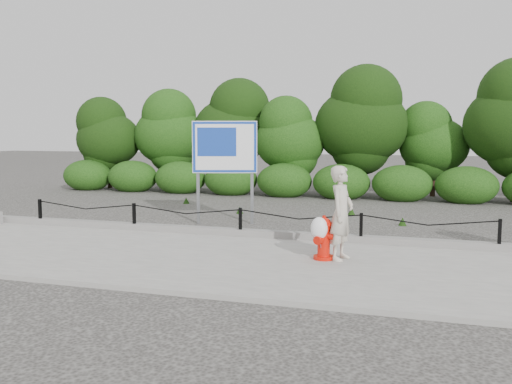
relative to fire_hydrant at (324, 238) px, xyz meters
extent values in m
plane|color=#2D2B28|center=(-2.03, 1.56, -0.44)|extent=(90.00, 90.00, 0.00)
cube|color=gray|center=(-2.03, -0.44, -0.40)|extent=(14.00, 4.00, 0.08)
cube|color=slate|center=(-2.03, 1.61, -0.29)|extent=(14.00, 0.22, 0.14)
cube|color=black|center=(-7.03, 1.56, -0.06)|extent=(0.06, 0.06, 0.60)
cube|color=black|center=(-4.53, 1.56, -0.06)|extent=(0.06, 0.06, 0.60)
cube|color=black|center=(-2.03, 1.56, -0.06)|extent=(0.06, 0.06, 0.60)
cube|color=black|center=(0.47, 1.56, -0.06)|extent=(0.06, 0.06, 0.60)
cube|color=black|center=(2.97, 1.56, -0.06)|extent=(0.06, 0.06, 0.60)
cylinder|color=black|center=(-5.78, 1.56, 0.16)|extent=(2.50, 0.02, 0.02)
cylinder|color=black|center=(-3.28, 1.56, 0.16)|extent=(2.50, 0.02, 0.02)
cylinder|color=black|center=(-0.78, 1.56, 0.16)|extent=(2.50, 0.02, 0.02)
cylinder|color=black|center=(1.72, 1.56, 0.16)|extent=(2.50, 0.02, 0.02)
cylinder|color=black|center=(-10.53, 10.16, 0.45)|extent=(0.18, 0.18, 1.78)
ellipsoid|color=#224510|center=(-10.53, 10.16, 1.70)|extent=(2.64, 2.28, 2.86)
cylinder|color=black|center=(-8.03, 10.56, 0.52)|extent=(0.18, 0.18, 1.92)
ellipsoid|color=#224510|center=(-8.03, 10.56, 1.87)|extent=(2.85, 2.46, 3.08)
cylinder|color=black|center=(-5.53, 10.96, 0.61)|extent=(0.18, 0.18, 2.10)
ellipsoid|color=#224510|center=(-5.53, 10.96, 2.08)|extent=(3.11, 2.69, 3.36)
cylinder|color=black|center=(-3.03, 10.16, 0.43)|extent=(0.18, 0.18, 1.74)
ellipsoid|color=#224510|center=(-3.03, 10.16, 1.64)|extent=(2.57, 2.22, 2.78)
cylinder|color=black|center=(-0.53, 10.56, 0.68)|extent=(0.18, 0.18, 2.25)
ellipsoid|color=#224510|center=(-0.53, 10.56, 2.26)|extent=(3.33, 2.88, 3.60)
cylinder|color=black|center=(1.97, 10.96, 0.37)|extent=(0.18, 0.18, 1.62)
ellipsoid|color=#224510|center=(1.97, 10.96, 1.51)|extent=(2.40, 2.08, 2.60)
cylinder|color=red|center=(0.00, 0.01, -0.33)|extent=(0.47, 0.47, 0.06)
cylinder|color=red|center=(0.00, 0.01, -0.04)|extent=(0.28, 0.28, 0.53)
cylinder|color=red|center=(0.00, 0.01, 0.25)|extent=(0.34, 0.34, 0.05)
ellipsoid|color=red|center=(0.00, 0.01, 0.28)|extent=(0.30, 0.30, 0.17)
cylinder|color=red|center=(0.00, 0.01, 0.37)|extent=(0.08, 0.08, 0.05)
cylinder|color=red|center=(-0.13, 0.07, 0.05)|extent=(0.13, 0.14, 0.11)
cylinder|color=red|center=(0.14, -0.05, 0.05)|extent=(0.13, 0.14, 0.11)
cylinder|color=red|center=(-0.06, -0.14, -0.01)|extent=(0.18, 0.17, 0.15)
cylinder|color=slate|center=(-0.03, -0.12, -0.09)|extent=(0.01, 0.05, 0.12)
imported|color=#BFB6A3|center=(0.29, 0.06, 0.44)|extent=(0.51, 0.66, 1.61)
ellipsoid|color=white|center=(-0.06, -0.09, 0.19)|extent=(0.29, 0.23, 0.39)
cube|color=slate|center=(-3.67, 3.18, 0.82)|extent=(0.09, 0.09, 2.52)
cube|color=slate|center=(-2.40, 3.56, 0.82)|extent=(0.09, 0.09, 2.52)
cube|color=white|center=(-3.02, 3.32, 1.45)|extent=(1.53, 0.50, 1.26)
cube|color=#163A9F|center=(-3.01, 3.29, 1.45)|extent=(1.48, 0.45, 1.22)
cube|color=#163A9F|center=(-3.19, 3.23, 1.58)|extent=(0.91, 0.28, 0.69)
camera|label=1|loc=(1.56, -9.06, 1.81)|focal=38.00mm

